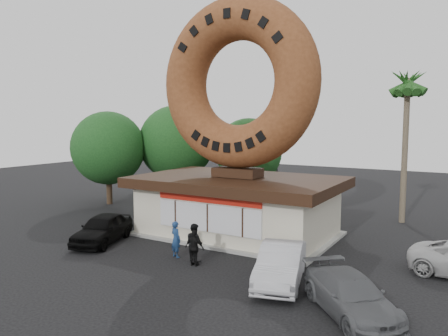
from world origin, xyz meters
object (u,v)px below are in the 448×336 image
donut_shop (237,204)px  car_black (102,229)px  person_right (195,248)px  car_silver (281,264)px  street_lamp (279,146)px  giant_donut (238,83)px  person_left (176,239)px  person_center (194,242)px  car_grey (351,295)px

donut_shop → car_black: (-5.31, -5.06, -1.01)m
person_right → car_silver: (4.10, 0.05, -0.04)m
street_lamp → giant_donut: bearing=-79.5°
street_lamp → car_silver: size_ratio=1.72×
person_left → person_center: bearing=-162.8°
car_silver → giant_donut: bearing=116.4°
person_center → person_right: bearing=147.6°
car_silver → car_grey: (3.14, -1.48, -0.10)m
giant_donut → person_center: 9.15m
person_left → person_right: person_left is taller
giant_donut → person_center: giant_donut is taller
person_center → person_left: bearing=20.1°
person_right → car_grey: (7.24, -1.43, -0.14)m
car_silver → car_black: bearing=161.5°
donut_shop → person_center: (0.58, -5.09, -0.89)m
donut_shop → street_lamp: 10.54m
person_center → car_silver: bearing=-163.9°
donut_shop → car_silver: donut_shop is taller
person_center → car_grey: size_ratio=0.38×
person_left → car_grey: person_left is taller
donut_shop → car_grey: (8.20, -7.05, -1.10)m
person_left → person_center: size_ratio=0.98×
giant_donut → person_left: bearing=-95.7°
car_grey → giant_donut: bearing=96.7°
person_right → car_grey: size_ratio=0.35×
person_left → car_black: (-4.80, -0.01, -0.10)m
street_lamp → car_silver: bearing=-66.1°
person_left → person_center: 1.09m
person_center → car_grey: bearing=-172.2°
street_lamp → person_center: size_ratio=4.57×
person_right → car_silver: size_ratio=0.35×
person_center → giant_donut: bearing=-61.2°
street_lamp → person_center: street_lamp is taller
street_lamp → person_left: 15.55m
person_left → car_black: 4.81m
car_black → car_silver: car_silver is taller
car_silver → car_grey: bearing=-41.0°
street_lamp → car_silver: street_lamp is taller
street_lamp → person_center: 15.72m
person_center → car_black: size_ratio=0.39×
person_center → car_black: person_center is taller
car_silver → donut_shop: bearing=116.5°
person_center → car_silver: size_ratio=0.38×
giant_donut → person_right: size_ratio=5.76×
giant_donut → person_left: giant_donut is taller
giant_donut → street_lamp: bearing=100.5°
donut_shop → giant_donut: giant_donut is taller
giant_donut → car_grey: (8.20, -7.07, -7.77)m
person_right → car_grey: person_right is taller
street_lamp → car_silver: (6.92, -15.58, -3.72)m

